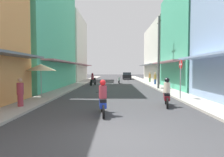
# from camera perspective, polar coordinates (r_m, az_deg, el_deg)

# --- Properties ---
(ground_plane) EXTENTS (105.94, 105.94, 0.00)m
(ground_plane) POSITION_cam_1_polar(r_m,az_deg,el_deg) (25.53, 1.02, -1.79)
(ground_plane) COLOR #38383A
(sidewalk_left) EXTENTS (1.69, 56.15, 0.12)m
(sidewalk_left) POSITION_cam_1_polar(r_m,az_deg,el_deg) (25.99, -9.90, -1.62)
(sidewalk_left) COLOR #9E9991
(sidewalk_left) RESTS_ON ground
(sidewalk_right) EXTENTS (1.69, 56.15, 0.12)m
(sidewalk_right) POSITION_cam_1_polar(r_m,az_deg,el_deg) (26.00, 11.93, -1.64)
(sidewalk_right) COLOR #ADA89E
(sidewalk_right) RESTS_ON ground
(building_left_mid) EXTENTS (7.05, 13.34, 16.14)m
(building_left_mid) POSITION_cam_1_polar(r_m,az_deg,el_deg) (22.95, -22.58, 17.82)
(building_left_mid) COLOR #4CB28C
(building_left_mid) RESTS_ON ground
(building_left_far) EXTENTS (7.05, 10.18, 11.18)m
(building_left_far) POSITION_cam_1_polar(r_m,az_deg,el_deg) (34.39, -13.91, 8.61)
(building_left_far) COLOR silver
(building_left_far) RESTS_ON ground
(building_right_mid) EXTENTS (7.05, 9.09, 10.29)m
(building_right_mid) POSITION_cam_1_polar(r_m,az_deg,el_deg) (21.74, 25.25, 10.75)
(building_right_mid) COLOR #4CB28C
(building_right_mid) RESTS_ON ground
(building_right_far) EXTENTS (7.05, 13.06, 9.24)m
(building_right_far) POSITION_cam_1_polar(r_m,az_deg,el_deg) (32.59, 16.72, 7.20)
(building_right_far) COLOR silver
(building_right_far) RESTS_ON ground
(motorbike_blue) EXTENTS (0.55, 1.81, 1.58)m
(motorbike_blue) POSITION_cam_1_polar(r_m,az_deg,el_deg) (8.30, -2.86, -6.32)
(motorbike_blue) COLOR black
(motorbike_blue) RESTS_ON ground
(motorbike_white) EXTENTS (0.55, 1.81, 0.96)m
(motorbike_white) POSITION_cam_1_polar(r_m,az_deg,el_deg) (27.25, 2.13, -0.45)
(motorbike_white) COLOR black
(motorbike_white) RESTS_ON ground
(motorbike_black) EXTENTS (0.72, 1.75, 1.58)m
(motorbike_black) POSITION_cam_1_polar(r_m,az_deg,el_deg) (23.85, -5.80, -0.43)
(motorbike_black) COLOR black
(motorbike_black) RESTS_ON ground
(motorbike_maroon) EXTENTS (0.62, 1.79, 1.58)m
(motorbike_maroon) POSITION_cam_1_polar(r_m,az_deg,el_deg) (10.63, 16.29, -4.43)
(motorbike_maroon) COLOR black
(motorbike_maroon) RESTS_ON ground
(parked_car) EXTENTS (2.00, 4.20, 1.45)m
(parked_car) POSITION_cam_1_polar(r_m,az_deg,el_deg) (39.01, 4.57, 0.85)
(parked_car) COLOR black
(parked_car) RESTS_ON ground
(pedestrian_crossing) EXTENTS (0.34, 0.34, 1.65)m
(pedestrian_crossing) POSITION_cam_1_polar(r_m,az_deg,el_deg) (29.12, 11.42, 0.33)
(pedestrian_crossing) COLOR #598C59
(pedestrian_crossing) RESTS_ON ground
(pedestrian_foreground) EXTENTS (0.34, 0.34, 1.66)m
(pedestrian_foreground) POSITION_cam_1_polar(r_m,az_deg,el_deg) (24.90, 12.99, -0.06)
(pedestrian_foreground) COLOR #334C8C
(pedestrian_foreground) RESTS_ON ground
(pedestrian_far) EXTENTS (0.34, 0.34, 1.58)m
(pedestrian_far) POSITION_cam_1_polar(r_m,az_deg,el_deg) (10.74, -26.12, -4.08)
(pedestrian_far) COLOR #99333F
(pedestrian_far) RESTS_ON ground
(vendor_umbrella) EXTENTS (2.05, 2.05, 2.38)m
(vendor_umbrella) POSITION_cam_1_polar(r_m,az_deg,el_deg) (13.65, -20.83, 3.16)
(vendor_umbrella) COLOR #99999E
(vendor_umbrella) RESTS_ON ground
(utility_pole) EXTENTS (0.20, 1.20, 7.33)m
(utility_pole) POSITION_cam_1_polar(r_m,az_deg,el_deg) (19.45, 14.02, 7.76)
(utility_pole) COLOR #4C4C4F
(utility_pole) RESTS_ON ground
(street_sign_no_entry) EXTENTS (0.07, 0.60, 2.65)m
(street_sign_no_entry) POSITION_cam_1_polar(r_m,az_deg,el_deg) (12.96, 20.13, 1.27)
(street_sign_no_entry) COLOR gray
(street_sign_no_entry) RESTS_ON ground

